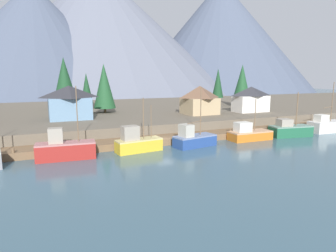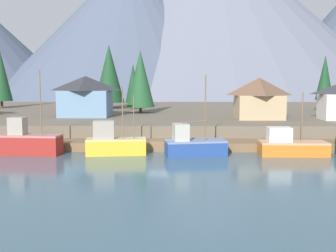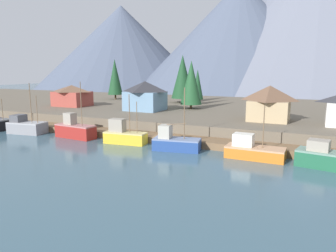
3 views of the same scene
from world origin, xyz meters
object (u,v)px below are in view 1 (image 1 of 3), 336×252
object	(u,v)px
fishing_boat_orange	(249,134)
house_tan	(200,100)
fishing_boat_white	(326,126)
conifer_mid_left	(218,83)
conifer_mid_right	(104,86)
house_blue	(69,102)
fishing_boat_yellow	(137,143)
fishing_boat_red	(65,149)
house_white	(251,99)
conifer_back_right	(242,82)
conifer_near_right	(64,81)
conifer_near_left	(87,88)
fishing_boat_green	(290,130)
fishing_boat_blue	(193,139)

from	to	relation	value
fishing_boat_orange	house_tan	bearing A→B (deg)	92.24
fishing_boat_orange	fishing_boat_white	xyz separation A→B (m)	(17.91, -0.12, 0.17)
conifer_mid_left	conifer_mid_right	bearing A→B (deg)	-169.01
house_blue	fishing_boat_yellow	bearing A→B (deg)	-69.91
fishing_boat_red	house_white	bearing A→B (deg)	24.65
fishing_boat_orange	conifer_mid_left	bearing A→B (deg)	66.25
fishing_boat_red	conifer_back_right	distance (m)	52.44
fishing_boat_orange	house_white	world-z (taller)	house_white
conifer_near_right	conifer_near_left	bearing A→B (deg)	-21.30
house_blue	fishing_boat_white	bearing A→B (deg)	-23.56
fishing_boat_red	conifer_mid_right	xyz separation A→B (m)	(10.27, 25.50, 6.91)
conifer_near_right	conifer_mid_left	world-z (taller)	conifer_near_right
conifer_near_left	conifer_near_right	distance (m)	5.53
fishing_boat_orange	fishing_boat_white	bearing A→B (deg)	0.51
fishing_boat_green	conifer_near_right	distance (m)	51.51
house_white	conifer_back_right	distance (m)	12.11
fishing_boat_white	conifer_mid_right	world-z (taller)	conifer_mid_right
fishing_boat_yellow	conifer_back_right	distance (m)	44.51
house_tan	conifer_near_right	bearing A→B (deg)	138.41
fishing_boat_white	house_tan	xyz separation A→B (m)	(-18.27, 15.76, 4.31)
conifer_mid_right	fishing_boat_yellow	bearing A→B (deg)	-91.94
fishing_boat_white	conifer_near_right	distance (m)	57.91
fishing_boat_yellow	conifer_near_right	world-z (taller)	conifer_near_right
fishing_boat_orange	house_white	bearing A→B (deg)	51.39
fishing_boat_white	conifer_mid_right	xyz separation A→B (m)	(-36.03, 25.69, 7.03)
house_blue	conifer_near_left	xyz separation A→B (m)	(5.56, 16.80, 1.75)
fishing_boat_white	house_blue	world-z (taller)	fishing_boat_white
fishing_boat_yellow	fishing_boat_green	size ratio (longest dim) A/B	0.97
fishing_boat_blue	fishing_boat_orange	world-z (taller)	fishing_boat_blue
fishing_boat_green	house_blue	xyz separation A→B (m)	(-34.35, 19.46, 4.49)
fishing_boat_red	fishing_boat_white	size ratio (longest dim) A/B	0.98
house_tan	conifer_back_right	bearing A→B (deg)	27.21
fishing_boat_orange	house_blue	distance (m)	32.47
house_tan	fishing_boat_white	bearing A→B (deg)	-40.78
fishing_boat_orange	fishing_boat_green	bearing A→B (deg)	-2.26
fishing_boat_yellow	fishing_boat_red	bearing A→B (deg)	173.20
fishing_boat_white	conifer_mid_left	world-z (taller)	conifer_mid_left
house_blue	conifer_near_right	size ratio (longest dim) A/B	0.62
fishing_boat_blue	conifer_near_right	bearing A→B (deg)	101.45
fishing_boat_yellow	house_blue	xyz separation A→B (m)	(-6.94, 18.97, 4.35)
fishing_boat_green	house_white	bearing A→B (deg)	86.52
fishing_boat_red	house_blue	world-z (taller)	fishing_boat_red
house_white	conifer_near_right	world-z (taller)	conifer_near_right
fishing_boat_red	fishing_boat_blue	bearing A→B (deg)	3.58
conifer_near_right	conifer_mid_right	xyz separation A→B (m)	(7.09, -12.13, -1.03)
fishing_boat_white	house_tan	distance (m)	24.51
house_blue	conifer_mid_right	size ratio (longest dim) A/B	0.73
fishing_boat_red	fishing_boat_yellow	xyz separation A→B (m)	(9.41, -0.04, -0.03)
house_white	fishing_boat_white	bearing A→B (deg)	-67.56
house_blue	fishing_boat_blue	bearing A→B (deg)	-51.35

